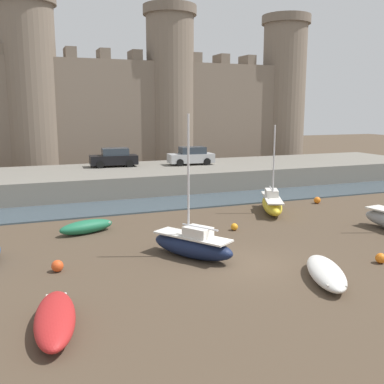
{
  "coord_description": "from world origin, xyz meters",
  "views": [
    {
      "loc": [
        -8.98,
        -16.75,
        6.71
      ],
      "look_at": [
        -0.8,
        4.36,
        2.5
      ],
      "focal_mm": 42.0,
      "sensor_mm": 36.0,
      "label": 1
    }
  ],
  "objects": [
    {
      "name": "ground_plane",
      "position": [
        0.0,
        0.0,
        0.0
      ],
      "size": [
        160.0,
        160.0,
        0.0
      ],
      "primitive_type": "plane",
      "color": "#4C3D2D"
    },
    {
      "name": "water_channel",
      "position": [
        0.0,
        13.15,
        0.05
      ],
      "size": [
        80.0,
        4.5,
        0.1
      ],
      "primitive_type": "cube",
      "color": "#3D4C56",
      "rests_on": "ground"
    },
    {
      "name": "quay_road",
      "position": [
        0.0,
        20.4,
        0.84
      ],
      "size": [
        56.37,
        10.0,
        1.69
      ],
      "primitive_type": "cube",
      "color": "slate",
      "rests_on": "ground"
    },
    {
      "name": "castle",
      "position": [
        -0.0,
        32.2,
        7.69
      ],
      "size": [
        50.24,
        5.87,
        20.72
      ],
      "color": "#7A6B5B",
      "rests_on": "ground"
    },
    {
      "name": "sailboat_foreground_centre",
      "position": [
        -1.84,
        1.59,
        0.62
      ],
      "size": [
        3.38,
        4.31,
        6.5
      ],
      "color": "#141E3D",
      "rests_on": "ground"
    },
    {
      "name": "sailboat_foreground_right",
      "position": [
        6.29,
        8.16,
        0.61
      ],
      "size": [
        3.1,
        4.9,
        5.71
      ],
      "color": "yellow",
      "rests_on": "ground"
    },
    {
      "name": "rowboat_midflat_left",
      "position": [
        2.04,
        -2.97,
        0.36
      ],
      "size": [
        2.73,
        4.03,
        0.68
      ],
      "color": "silver",
      "rests_on": "ground"
    },
    {
      "name": "rowboat_midflat_right",
      "position": [
        -5.78,
        7.47,
        0.38
      ],
      "size": [
        3.23,
        1.86,
        0.73
      ],
      "color": "#1E6B47",
      "rests_on": "ground"
    },
    {
      "name": "rowboat_midflat_centre",
      "position": [
        -8.27,
        -3.28,
        0.39
      ],
      "size": [
        1.65,
        4.11,
        0.74
      ],
      "color": "red",
      "rests_on": "ground"
    },
    {
      "name": "mooring_buoy_mid_mud",
      "position": [
        2.02,
        5.07,
        0.2
      ],
      "size": [
        0.41,
        0.41,
        0.41
      ],
      "primitive_type": "sphere",
      "color": "orange",
      "rests_on": "ground"
    },
    {
      "name": "mooring_buoy_near_shore",
      "position": [
        -7.77,
        1.91,
        0.25
      ],
      "size": [
        0.5,
        0.5,
        0.5
      ],
      "primitive_type": "sphere",
      "color": "#E04C1E",
      "rests_on": "ground"
    },
    {
      "name": "mooring_buoy_off_centre",
      "position": [
        10.83,
        9.43,
        0.24
      ],
      "size": [
        0.48,
        0.48,
        0.48
      ],
      "primitive_type": "sphere",
      "color": "orange",
      "rests_on": "ground"
    },
    {
      "name": "mooring_buoy_near_channel",
      "position": [
        5.6,
        -2.15,
        0.23
      ],
      "size": [
        0.46,
        0.46,
        0.46
      ],
      "primitive_type": "sphere",
      "color": "orange",
      "rests_on": "ground"
    },
    {
      "name": "car_quay_east",
      "position": [
        5.66,
        21.21,
        2.47
      ],
      "size": [
        4.2,
        2.09,
        1.62
      ],
      "color": "#B2B5B7",
      "rests_on": "quay_road"
    },
    {
      "name": "car_quay_centre_west",
      "position": [
        -1.17,
        22.35,
        2.47
      ],
      "size": [
        4.2,
        2.09,
        1.62
      ],
      "color": "black",
      "rests_on": "quay_road"
    }
  ]
}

